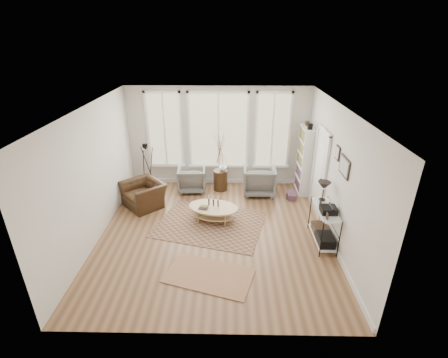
{
  "coord_description": "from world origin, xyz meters",
  "views": [
    {
      "loc": [
        0.33,
        -6.29,
        4.29
      ],
      "look_at": [
        0.2,
        0.6,
        1.1
      ],
      "focal_mm": 26.0,
      "sensor_mm": 36.0,
      "label": 1
    }
  ],
  "objects_px": {
    "bookcase": "(305,160)",
    "armchair_right": "(259,180)",
    "accent_chair": "(144,194)",
    "side_table": "(220,164)",
    "coffee_table": "(213,210)",
    "armchair_left": "(192,179)",
    "low_shelf": "(324,222)"
  },
  "relations": [
    {
      "from": "armchair_right",
      "to": "side_table",
      "type": "bearing_deg",
      "value": -8.82
    },
    {
      "from": "bookcase",
      "to": "armchair_right",
      "type": "height_order",
      "value": "bookcase"
    },
    {
      "from": "bookcase",
      "to": "armchair_right",
      "type": "xyz_separation_m",
      "value": [
        -1.27,
        -0.18,
        -0.54
      ]
    },
    {
      "from": "side_table",
      "to": "low_shelf",
      "type": "bearing_deg",
      "value": -47.73
    },
    {
      "from": "coffee_table",
      "to": "armchair_right",
      "type": "relative_size",
      "value": 1.49
    },
    {
      "from": "bookcase",
      "to": "armchair_right",
      "type": "relative_size",
      "value": 2.27
    },
    {
      "from": "bookcase",
      "to": "coffee_table",
      "type": "height_order",
      "value": "bookcase"
    },
    {
      "from": "armchair_right",
      "to": "armchair_left",
      "type": "bearing_deg",
      "value": -2.66
    },
    {
      "from": "bookcase",
      "to": "armchair_left",
      "type": "bearing_deg",
      "value": -179.45
    },
    {
      "from": "low_shelf",
      "to": "side_table",
      "type": "distance_m",
      "value": 3.45
    },
    {
      "from": "bookcase",
      "to": "armchair_left",
      "type": "relative_size",
      "value": 2.58
    },
    {
      "from": "bookcase",
      "to": "accent_chair",
      "type": "height_order",
      "value": "bookcase"
    },
    {
      "from": "armchair_left",
      "to": "bookcase",
      "type": "bearing_deg",
      "value": 177.64
    },
    {
      "from": "low_shelf",
      "to": "armchair_left",
      "type": "xyz_separation_m",
      "value": [
        -3.14,
        2.49,
        -0.15
      ]
    },
    {
      "from": "low_shelf",
      "to": "side_table",
      "type": "height_order",
      "value": "side_table"
    },
    {
      "from": "bookcase",
      "to": "side_table",
      "type": "height_order",
      "value": "bookcase"
    },
    {
      "from": "armchair_right",
      "to": "accent_chair",
      "type": "distance_m",
      "value": 3.2
    },
    {
      "from": "bookcase",
      "to": "armchair_left",
      "type": "distance_m",
      "value": 3.25
    },
    {
      "from": "side_table",
      "to": "bookcase",
      "type": "bearing_deg",
      "value": -0.63
    },
    {
      "from": "armchair_right",
      "to": "side_table",
      "type": "height_order",
      "value": "side_table"
    },
    {
      "from": "armchair_left",
      "to": "side_table",
      "type": "height_order",
      "value": "side_table"
    },
    {
      "from": "accent_chair",
      "to": "side_table",
      "type": "bearing_deg",
      "value": 73.06
    },
    {
      "from": "coffee_table",
      "to": "low_shelf",
      "type": "bearing_deg",
      "value": -18.91
    },
    {
      "from": "low_shelf",
      "to": "accent_chair",
      "type": "bearing_deg",
      "value": 160.09
    },
    {
      "from": "bookcase",
      "to": "coffee_table",
      "type": "relative_size",
      "value": 1.52
    },
    {
      "from": "side_table",
      "to": "accent_chair",
      "type": "bearing_deg",
      "value": -153.73
    },
    {
      "from": "coffee_table",
      "to": "accent_chair",
      "type": "relative_size",
      "value": 1.33
    },
    {
      "from": "coffee_table",
      "to": "side_table",
      "type": "relative_size",
      "value": 0.8
    },
    {
      "from": "armchair_left",
      "to": "armchair_right",
      "type": "distance_m",
      "value": 1.94
    },
    {
      "from": "bookcase",
      "to": "coffee_table",
      "type": "distance_m",
      "value": 3.08
    },
    {
      "from": "coffee_table",
      "to": "armchair_left",
      "type": "relative_size",
      "value": 1.7
    },
    {
      "from": "accent_chair",
      "to": "bookcase",
      "type": "bearing_deg",
      "value": 59.18
    }
  ]
}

